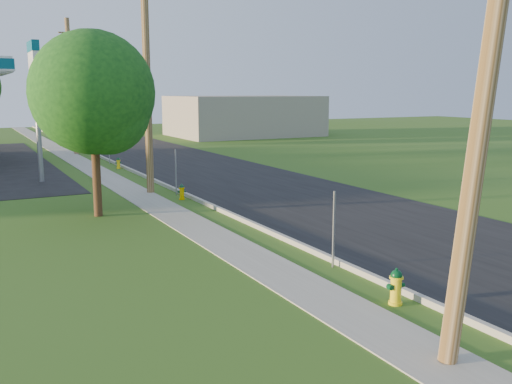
{
  "coord_description": "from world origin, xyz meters",
  "views": [
    {
      "loc": [
        -8.07,
        -7.4,
        4.48
      ],
      "look_at": [
        0.0,
        8.0,
        1.4
      ],
      "focal_mm": 40.0,
      "sensor_mm": 36.0,
      "label": 1
    }
  ],
  "objects_px": {
    "utility_pole_mid": "(147,80)",
    "hydrant_near": "(396,287)",
    "tree_verge": "(96,98)",
    "hydrant_mid": "(182,192)",
    "utility_pole_near": "(488,70)",
    "price_pylon": "(35,71)",
    "hydrant_far": "(118,163)",
    "utility_pole_far": "(72,87)"
  },
  "relations": [
    {
      "from": "hydrant_far",
      "to": "utility_pole_far",
      "type": "bearing_deg",
      "value": 94.77
    },
    {
      "from": "utility_pole_mid",
      "to": "hydrant_near",
      "type": "xyz_separation_m",
      "value": [
        0.52,
        -15.55,
        -4.56
      ]
    },
    {
      "from": "utility_pole_far",
      "to": "hydrant_mid",
      "type": "distance_m",
      "value": 20.66
    },
    {
      "from": "utility_pole_near",
      "to": "hydrant_far",
      "type": "relative_size",
      "value": 14.15
    },
    {
      "from": "utility_pole_mid",
      "to": "hydrant_near",
      "type": "bearing_deg",
      "value": -88.08
    },
    {
      "from": "tree_verge",
      "to": "hydrant_mid",
      "type": "height_order",
      "value": "tree_verge"
    },
    {
      "from": "utility_pole_far",
      "to": "hydrant_mid",
      "type": "relative_size",
      "value": 14.19
    },
    {
      "from": "utility_pole_mid",
      "to": "utility_pole_far",
      "type": "bearing_deg",
      "value": 90.0
    },
    {
      "from": "utility_pole_mid",
      "to": "price_pylon",
      "type": "bearing_deg",
      "value": 125.34
    },
    {
      "from": "utility_pole_mid",
      "to": "utility_pole_near",
      "type": "bearing_deg",
      "value": -90.0
    },
    {
      "from": "utility_pole_near",
      "to": "hydrant_mid",
      "type": "height_order",
      "value": "utility_pole_near"
    },
    {
      "from": "utility_pole_near",
      "to": "utility_pole_far",
      "type": "xyz_separation_m",
      "value": [
        -0.0,
        36.0,
        0.0
      ]
    },
    {
      "from": "price_pylon",
      "to": "hydrant_near",
      "type": "relative_size",
      "value": 8.55
    },
    {
      "from": "utility_pole_far",
      "to": "hydrant_near",
      "type": "height_order",
      "value": "utility_pole_far"
    },
    {
      "from": "hydrant_mid",
      "to": "hydrant_far",
      "type": "xyz_separation_m",
      "value": [
        0.1,
        10.87,
        0.0
      ]
    },
    {
      "from": "utility_pole_far",
      "to": "hydrant_mid",
      "type": "height_order",
      "value": "utility_pole_far"
    },
    {
      "from": "tree_verge",
      "to": "utility_pole_near",
      "type": "bearing_deg",
      "value": -77.88
    },
    {
      "from": "utility_pole_far",
      "to": "hydrant_near",
      "type": "xyz_separation_m",
      "value": [
        0.52,
        -33.55,
        -4.41
      ]
    },
    {
      "from": "tree_verge",
      "to": "hydrant_far",
      "type": "bearing_deg",
      "value": 73.09
    },
    {
      "from": "utility_pole_near",
      "to": "hydrant_mid",
      "type": "relative_size",
      "value": 14.16
    },
    {
      "from": "tree_verge",
      "to": "hydrant_far",
      "type": "xyz_separation_m",
      "value": [
        3.82,
        12.55,
        -3.93
      ]
    },
    {
      "from": "utility_pole_mid",
      "to": "price_pylon",
      "type": "relative_size",
      "value": 1.43
    },
    {
      "from": "utility_pole_mid",
      "to": "hydrant_mid",
      "type": "distance_m",
      "value": 5.15
    },
    {
      "from": "utility_pole_near",
      "to": "price_pylon",
      "type": "height_order",
      "value": "utility_pole_near"
    },
    {
      "from": "utility_pole_far",
      "to": "tree_verge",
      "type": "distance_m",
      "value": 22.05
    },
    {
      "from": "utility_pole_far",
      "to": "hydrant_mid",
      "type": "bearing_deg",
      "value": -88.08
    },
    {
      "from": "hydrant_near",
      "to": "utility_pole_near",
      "type": "bearing_deg",
      "value": -102.06
    },
    {
      "from": "utility_pole_mid",
      "to": "hydrant_near",
      "type": "height_order",
      "value": "utility_pole_mid"
    },
    {
      "from": "utility_pole_near",
      "to": "price_pylon",
      "type": "distance_m",
      "value": 23.83
    },
    {
      "from": "utility_pole_near",
      "to": "tree_verge",
      "type": "xyz_separation_m",
      "value": [
        -3.04,
        14.17,
        -0.54
      ]
    },
    {
      "from": "tree_verge",
      "to": "utility_pole_mid",
      "type": "bearing_deg",
      "value": 51.58
    },
    {
      "from": "hydrant_mid",
      "to": "hydrant_far",
      "type": "bearing_deg",
      "value": 89.49
    },
    {
      "from": "price_pylon",
      "to": "hydrant_near",
      "type": "height_order",
      "value": "price_pylon"
    },
    {
      "from": "utility_pole_mid",
      "to": "hydrant_far",
      "type": "relative_size",
      "value": 14.63
    },
    {
      "from": "utility_pole_far",
      "to": "hydrant_far",
      "type": "height_order",
      "value": "utility_pole_far"
    },
    {
      "from": "tree_verge",
      "to": "hydrant_near",
      "type": "distance_m",
      "value": 12.85
    },
    {
      "from": "hydrant_near",
      "to": "hydrant_far",
      "type": "distance_m",
      "value": 24.27
    },
    {
      "from": "tree_verge",
      "to": "hydrant_far",
      "type": "relative_size",
      "value": 9.87
    },
    {
      "from": "price_pylon",
      "to": "hydrant_near",
      "type": "bearing_deg",
      "value": -78.14
    },
    {
      "from": "utility_pole_near",
      "to": "price_pylon",
      "type": "relative_size",
      "value": 1.38
    },
    {
      "from": "hydrant_far",
      "to": "tree_verge",
      "type": "bearing_deg",
      "value": -106.91
    },
    {
      "from": "utility_pole_far",
      "to": "price_pylon",
      "type": "height_order",
      "value": "utility_pole_far"
    }
  ]
}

